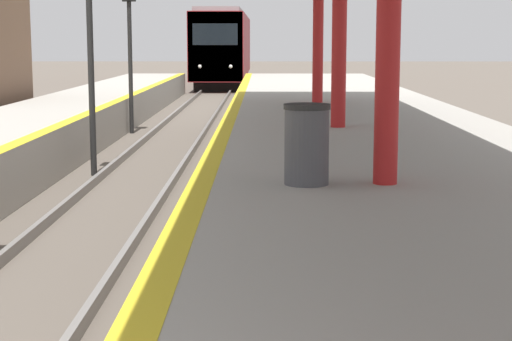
% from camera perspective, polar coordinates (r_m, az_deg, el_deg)
% --- Properties ---
extents(train, '(2.74, 19.49, 4.25)m').
position_cam_1_polar(train, '(51.69, -2.12, 8.21)').
color(train, black).
rests_on(train, ground).
extents(signal_mid, '(0.36, 0.31, 4.59)m').
position_cam_1_polar(signal_mid, '(16.94, -11.07, 10.44)').
color(signal_mid, black).
rests_on(signal_mid, ground).
extents(signal_far, '(0.36, 0.31, 4.59)m').
position_cam_1_polar(signal_far, '(24.47, -8.45, 9.95)').
color(signal_far, black).
rests_on(signal_far, ground).
extents(trash_bin, '(0.55, 0.55, 0.94)m').
position_cam_1_polar(trash_bin, '(9.97, 3.40, 1.77)').
color(trash_bin, '#4C4C51').
rests_on(trash_bin, platform_right).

